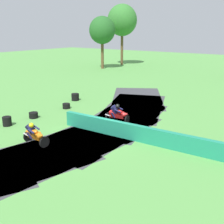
{
  "coord_description": "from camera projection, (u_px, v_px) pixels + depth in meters",
  "views": [
    {
      "loc": [
        9.98,
        -12.51,
        5.96
      ],
      "look_at": [
        -0.14,
        1.41,
        0.9
      ],
      "focal_mm": 45.2,
      "sensor_mm": 36.0,
      "label": 1
    }
  ],
  "objects": [
    {
      "name": "tire_stack_mid_a",
      "position": [
        7.0,
        121.0,
        18.05
      ],
      "size": [
        0.57,
        0.57,
        0.6
      ],
      "color": "black",
      "rests_on": "ground"
    },
    {
      "name": "tire_stack_far",
      "position": [
        66.0,
        106.0,
        22.03
      ],
      "size": [
        0.58,
        0.58,
        0.4
      ],
      "color": "black",
      "rests_on": "ground"
    },
    {
      "name": "track_asphalt",
      "position": [
        86.0,
        129.0,
        17.58
      ],
      "size": [
        9.54,
        27.88,
        0.01
      ],
      "color": "#3D3D42",
      "rests_on": "ground"
    },
    {
      "name": "motorcycle_chase_red",
      "position": [
        118.0,
        114.0,
        18.47
      ],
      "size": [
        1.7,
        0.99,
        1.43
      ],
      "color": "black",
      "rests_on": "ground"
    },
    {
      "name": "ground_plane",
      "position": [
        100.0,
        132.0,
        17.01
      ],
      "size": [
        120.0,
        120.0,
        0.0
      ],
      "primitive_type": "plane",
      "color": "#569947"
    },
    {
      "name": "motorcycle_lead_orange",
      "position": [
        35.0,
        134.0,
        14.93
      ],
      "size": [
        1.69,
        0.9,
        1.42
      ],
      "color": "black",
      "rests_on": "ground"
    },
    {
      "name": "tire_stack_mid_b",
      "position": [
        34.0,
        115.0,
        19.67
      ],
      "size": [
        0.62,
        0.62,
        0.4
      ],
      "color": "black",
      "rests_on": "ground"
    },
    {
      "name": "tree_far_right",
      "position": [
        102.0,
        30.0,
        42.94
      ],
      "size": [
        3.96,
        3.96,
        7.93
      ],
      "color": "brown",
      "rests_on": "ground"
    },
    {
      "name": "tree_far_left",
      "position": [
        122.0,
        20.0,
        47.5
      ],
      "size": [
        4.98,
        4.98,
        10.07
      ],
      "color": "brown",
      "rests_on": "ground"
    },
    {
      "name": "safety_barrier",
      "position": [
        190.0,
        145.0,
        13.98
      ],
      "size": [
        16.1,
        1.07,
        0.9
      ],
      "primitive_type": "cube",
      "rotation": [
        0.0,
        0.0,
        -1.52
      ],
      "color": "#1E8466",
      "rests_on": "ground"
    },
    {
      "name": "tire_stack_extra_a",
      "position": [
        75.0,
        97.0,
        24.52
      ],
      "size": [
        0.65,
        0.65,
        0.6
      ],
      "color": "black",
      "rests_on": "ground"
    }
  ]
}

